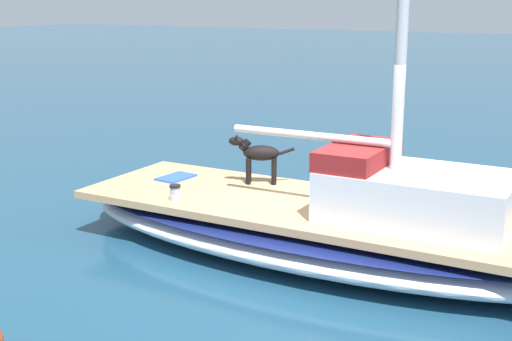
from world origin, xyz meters
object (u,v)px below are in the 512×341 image
object	(u,v)px
sailboat_main	(324,230)
deck_towel	(176,177)
dog_black	(258,155)
deck_winch	(175,193)

from	to	relation	value
sailboat_main	deck_towel	distance (m)	2.52
dog_black	deck_towel	size ratio (longest dim) A/B	1.59
dog_black	deck_winch	size ratio (longest dim) A/B	4.23
deck_winch	deck_towel	bearing A→B (deg)	-145.55
sailboat_main	dog_black	bearing A→B (deg)	-114.53
dog_black	deck_winch	distance (m)	1.43
dog_black	deck_winch	bearing A→B (deg)	-23.14
sailboat_main	deck_towel	size ratio (longest dim) A/B	12.97
deck_winch	deck_towel	world-z (taller)	deck_winch
sailboat_main	dog_black	xyz separation A→B (m)	(-0.59, -1.28, 0.75)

